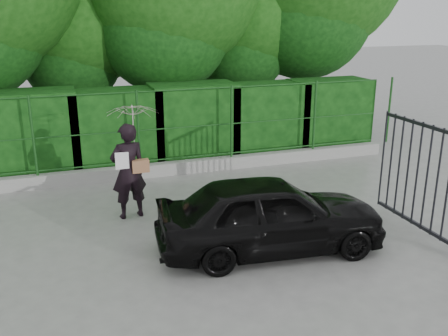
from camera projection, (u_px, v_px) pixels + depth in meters
name	position (u px, v px, depth m)	size (l,w,h in m)	color
ground	(165.00, 268.00, 7.76)	(80.00, 80.00, 0.00)	gray
kerb	(124.00, 173.00, 11.77)	(14.00, 0.25, 0.30)	#9E9E99
fence	(131.00, 129.00, 11.52)	(14.13, 0.06, 1.80)	#174517
hedge	(117.00, 129.00, 12.43)	(14.20, 1.20, 2.12)	black
gate	(448.00, 180.00, 8.15)	(0.22, 2.33, 2.36)	black
woman	(132.00, 145.00, 9.32)	(1.00, 0.98, 2.19)	black
car	(270.00, 214.00, 8.18)	(1.51, 3.74, 1.28)	black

